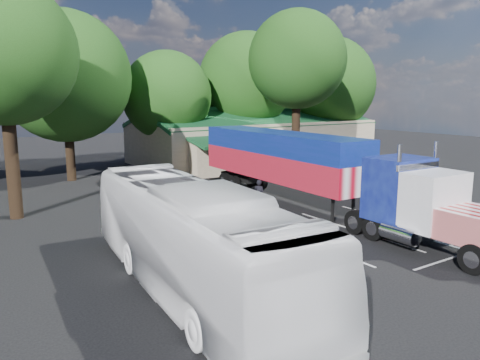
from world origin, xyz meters
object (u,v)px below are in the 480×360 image
tour_bus (192,239)px  bicycle (239,177)px  silver_sedan (283,163)px  woman (259,195)px  semi_truck (309,166)px

tour_bus → bicycle: bearing=56.7°
silver_sedan → woman: bearing=121.2°
semi_truck → woman: (-2.43, 1.51, -1.68)m
semi_truck → woman: 3.32m
bicycle → silver_sedan: silver_sedan is taller
bicycle → silver_sedan: (6.27, 2.50, 0.22)m
silver_sedan → bicycle: bearing=97.0°
woman → tour_bus: size_ratio=0.14×
semi_truck → tour_bus: 12.82m
woman → bicycle: 8.91m
semi_truck → tour_bus: (-11.03, -6.49, -0.72)m
tour_bus → silver_sedan: bearing=49.3°
woman → tour_bus: (-8.60, -8.00, 0.96)m
tour_bus → silver_sedan: size_ratio=3.21×
semi_truck → woman: bearing=150.1°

